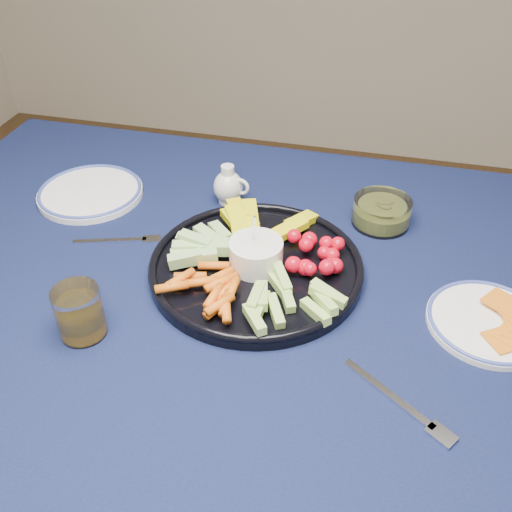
% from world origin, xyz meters
% --- Properties ---
extents(dining_table, '(1.67, 1.07, 0.75)m').
position_xyz_m(dining_table, '(0.00, 0.00, 0.66)').
color(dining_table, '#452E17').
rests_on(dining_table, ground).
extents(crudite_platter, '(0.37, 0.37, 0.12)m').
position_xyz_m(crudite_platter, '(-0.10, 0.06, 0.77)').
color(crudite_platter, black).
rests_on(crudite_platter, dining_table).
extents(creamer_pitcher, '(0.08, 0.06, 0.08)m').
position_xyz_m(creamer_pitcher, '(-0.21, 0.27, 0.78)').
color(creamer_pitcher, white).
rests_on(creamer_pitcher, dining_table).
extents(pickle_bowl, '(0.11, 0.11, 0.05)m').
position_xyz_m(pickle_bowl, '(0.10, 0.27, 0.77)').
color(pickle_bowl, white).
rests_on(pickle_bowl, dining_table).
extents(cheese_plate, '(0.19, 0.19, 0.02)m').
position_xyz_m(cheese_plate, '(0.29, 0.03, 0.76)').
color(cheese_plate, white).
rests_on(cheese_plate, dining_table).
extents(juice_tumbler, '(0.07, 0.07, 0.08)m').
position_xyz_m(juice_tumbler, '(-0.33, -0.14, 0.78)').
color(juice_tumbler, white).
rests_on(juice_tumbler, dining_table).
extents(fork_left, '(0.16, 0.06, 0.00)m').
position_xyz_m(fork_left, '(-0.36, 0.09, 0.75)').
color(fork_left, silver).
rests_on(fork_left, dining_table).
extents(fork_right, '(0.16, 0.12, 0.00)m').
position_xyz_m(fork_right, '(0.17, -0.17, 0.75)').
color(fork_right, silver).
rests_on(fork_right, dining_table).
extents(side_plate_extra, '(0.22, 0.22, 0.02)m').
position_xyz_m(side_plate_extra, '(-0.50, 0.22, 0.76)').
color(side_plate_extra, white).
rests_on(side_plate_extra, dining_table).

